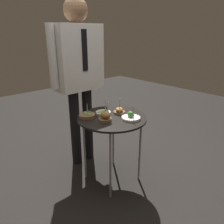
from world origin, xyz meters
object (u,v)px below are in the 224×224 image
object	(u,v)px
bowl_roast_mid_right	(105,117)
waiter_figure	(79,66)
bowl_roast_near_rim	(119,111)
bowl_broccoli_center	(131,117)
bowl_asparagus_front_center	(87,115)
serving_cart	(112,122)
bowl_asparagus_back_left	(103,113)

from	to	relation	value
bowl_roast_mid_right	waiter_figure	xyz separation A→B (m)	(0.09, 0.53, 0.39)
bowl_roast_near_rim	bowl_roast_mid_right	xyz separation A→B (m)	(-0.22, -0.04, 0.01)
bowl_broccoli_center	waiter_figure	bearing A→B (deg)	98.76
bowl_broccoli_center	waiter_figure	xyz separation A→B (m)	(-0.10, 0.66, 0.40)
bowl_asparagus_front_center	bowl_roast_mid_right	xyz separation A→B (m)	(0.07, -0.17, 0.02)
serving_cart	bowl_roast_mid_right	size ratio (longest dim) A/B	4.00
serving_cart	bowl_asparagus_front_center	xyz separation A→B (m)	(-0.18, 0.15, 0.07)
bowl_asparagus_front_center	bowl_broccoli_center	size ratio (longest dim) A/B	0.89
bowl_asparagus_back_left	waiter_figure	distance (m)	0.56
bowl_roast_mid_right	bowl_broccoli_center	xyz separation A→B (m)	(0.19, -0.14, -0.01)
bowl_roast_near_rim	bowl_asparagus_front_center	size ratio (longest dim) A/B	1.09
bowl_roast_near_rim	bowl_broccoli_center	size ratio (longest dim) A/B	0.97
bowl_asparagus_front_center	bowl_broccoli_center	xyz separation A→B (m)	(0.27, -0.31, 0.01)
serving_cart	bowl_asparagus_back_left	bearing A→B (deg)	94.82
bowl_asparagus_front_center	bowl_broccoli_center	world-z (taller)	bowl_broccoli_center
bowl_roast_mid_right	serving_cart	bearing A→B (deg)	12.09
bowl_roast_near_rim	bowl_broccoli_center	distance (m)	0.18
waiter_figure	bowl_asparagus_front_center	bearing A→B (deg)	-115.13
bowl_roast_mid_right	waiter_figure	distance (m)	0.66
bowl_roast_near_rim	bowl_asparagus_front_center	bearing A→B (deg)	156.33
serving_cart	bowl_roast_mid_right	xyz separation A→B (m)	(-0.11, -0.02, 0.09)
bowl_asparagus_front_center	bowl_asparagus_back_left	xyz separation A→B (m)	(0.17, -0.03, -0.00)
bowl_asparagus_front_center	bowl_roast_mid_right	bearing A→B (deg)	-67.34
bowl_asparagus_front_center	bowl_roast_mid_right	size ratio (longest dim) A/B	0.88
serving_cart	bowl_asparagus_back_left	size ratio (longest dim) A/B	4.48
bowl_asparagus_front_center	bowl_asparagus_back_left	world-z (taller)	bowl_asparagus_back_left
bowl_asparagus_front_center	bowl_asparagus_back_left	distance (m)	0.17
bowl_asparagus_back_left	bowl_roast_mid_right	distance (m)	0.17
serving_cart	bowl_roast_near_rim	distance (m)	0.14
waiter_figure	serving_cart	bearing A→B (deg)	-88.60
serving_cart	bowl_broccoli_center	distance (m)	0.20
serving_cart	bowl_asparagus_front_center	size ratio (longest dim) A/B	4.55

